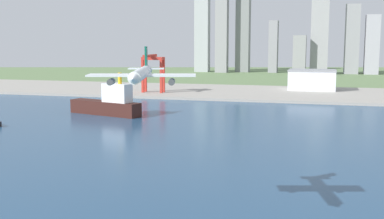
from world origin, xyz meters
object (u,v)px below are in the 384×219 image
(cargo_ship, at_px, (109,103))
(port_crane_red, at_px, (153,66))
(warehouse_main, at_px, (312,80))
(airplane_landing, at_px, (141,74))

(cargo_ship, distance_m, port_crane_red, 137.20)
(cargo_ship, relative_size, warehouse_main, 1.22)
(airplane_landing, distance_m, port_crane_red, 350.34)
(cargo_ship, height_order, port_crane_red, port_crane_red)
(cargo_ship, xyz_separation_m, port_crane_red, (-13.76, 134.93, 20.69))
(port_crane_red, bearing_deg, airplane_landing, -70.96)
(airplane_landing, distance_m, cargo_ship, 223.07)
(airplane_landing, bearing_deg, warehouse_main, 84.52)
(warehouse_main, bearing_deg, port_crane_red, -155.40)
(cargo_ship, distance_m, warehouse_main, 247.54)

